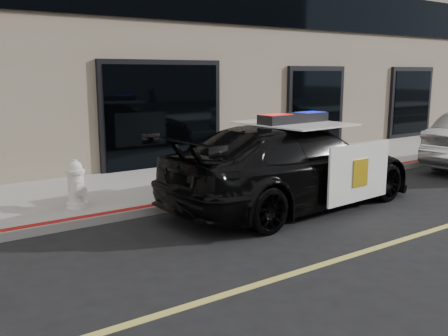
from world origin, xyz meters
TOP-DOWN VIEW (x-y plane):
  - ground at (0.00, 0.00)m, footprint 120.00×120.00m
  - sidewalk_n at (0.00, 5.25)m, footprint 60.00×3.50m
  - police_car at (-0.59, 2.49)m, footprint 2.99×5.82m
  - fire_hydrant at (-4.24, 4.25)m, footprint 0.40×0.55m

SIDE VIEW (x-z plane):
  - ground at x=0.00m, z-range 0.00..0.00m
  - sidewalk_n at x=0.00m, z-range 0.00..0.15m
  - fire_hydrant at x=-4.24m, z-range 0.12..1.00m
  - police_car at x=-0.59m, z-range -0.09..1.71m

